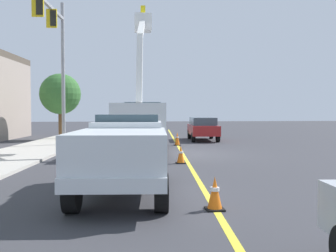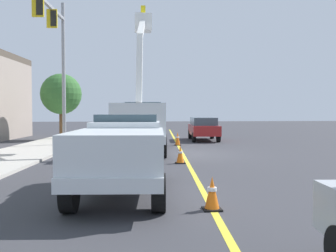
% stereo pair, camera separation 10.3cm
% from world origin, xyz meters
% --- Properties ---
extents(ground, '(120.00, 120.00, 0.00)m').
position_xyz_m(ground, '(0.00, 0.00, 0.00)').
color(ground, '#38383D').
extents(sidewalk_far_side, '(60.09, 8.47, 0.12)m').
position_xyz_m(sidewalk_far_side, '(0.65, 7.97, 0.06)').
color(sidewalk_far_side, '#B2ADA3').
rests_on(sidewalk_far_side, ground).
extents(lane_centre_stripe, '(49.85, 4.23, 0.01)m').
position_xyz_m(lane_centre_stripe, '(0.00, 0.00, 0.00)').
color(lane_centre_stripe, yellow).
rests_on(lane_centre_stripe, ground).
extents(utility_bucket_truck, '(8.38, 3.16, 7.85)m').
position_xyz_m(utility_bucket_truck, '(1.71, 2.00, 1.63)').
color(utility_bucket_truck, silver).
rests_on(utility_bucket_truck, ground).
extents(service_pickup_truck, '(5.75, 2.55, 2.06)m').
position_xyz_m(service_pickup_truck, '(-8.71, 2.85, 1.12)').
color(service_pickup_truck, silver).
rests_on(service_pickup_truck, ground).
extents(passing_minivan, '(4.94, 2.28, 1.69)m').
position_xyz_m(passing_minivan, '(8.74, -2.79, 0.97)').
color(passing_minivan, maroon).
rests_on(passing_minivan, ground).
extents(traffic_cone_leading, '(0.40, 0.40, 0.74)m').
position_xyz_m(traffic_cone_leading, '(-10.53, 0.88, 0.36)').
color(traffic_cone_leading, black).
rests_on(traffic_cone_leading, ground).
extents(traffic_cone_mid_front, '(0.40, 0.40, 0.75)m').
position_xyz_m(traffic_cone_mid_front, '(-3.22, 0.57, 0.37)').
color(traffic_cone_mid_front, black).
rests_on(traffic_cone_mid_front, ground).
extents(traffic_cone_mid_rear, '(0.40, 0.40, 0.84)m').
position_xyz_m(traffic_cone_mid_rear, '(4.91, -0.37, 0.41)').
color(traffic_cone_mid_rear, black).
rests_on(traffic_cone_mid_rear, ground).
extents(traffic_signal_mast, '(6.01, 0.78, 8.68)m').
position_xyz_m(traffic_signal_mast, '(3.36, 6.73, 5.81)').
color(traffic_signal_mast, gray).
rests_on(traffic_signal_mast, ground).
extents(street_tree_right, '(3.05, 3.05, 4.97)m').
position_xyz_m(street_tree_right, '(10.44, 7.73, 3.43)').
color(street_tree_right, brown).
rests_on(street_tree_right, ground).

